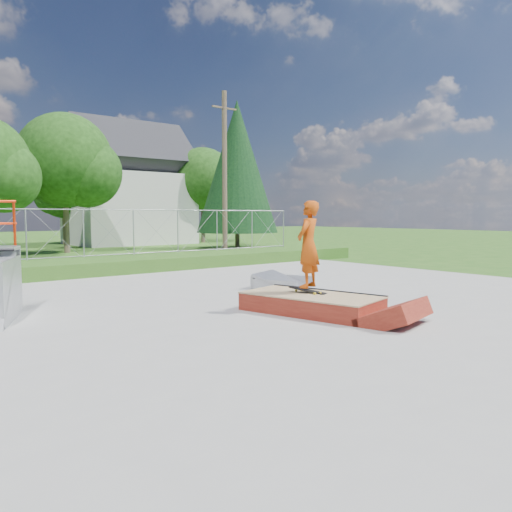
% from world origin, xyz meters
% --- Properties ---
extents(ground, '(120.00, 120.00, 0.00)m').
position_xyz_m(ground, '(0.00, 0.00, 0.00)').
color(ground, '#295919').
rests_on(ground, ground).
extents(concrete_pad, '(20.00, 16.00, 0.04)m').
position_xyz_m(concrete_pad, '(0.00, 0.00, 0.02)').
color(concrete_pad, '#989895').
rests_on(concrete_pad, ground).
extents(grass_berm, '(24.00, 3.00, 0.50)m').
position_xyz_m(grass_berm, '(0.00, 9.50, 0.25)').
color(grass_berm, '#295919').
rests_on(grass_berm, ground).
extents(grind_box, '(2.00, 3.08, 0.42)m').
position_xyz_m(grind_box, '(0.73, -0.63, 0.21)').
color(grind_box, maroon).
rests_on(grind_box, concrete_pad).
extents(flat_bank_ramp, '(1.81, 1.86, 0.41)m').
position_xyz_m(flat_bank_ramp, '(2.69, 2.39, 0.21)').
color(flat_bank_ramp, '#A4A6AC').
rests_on(flat_bank_ramp, concrete_pad).
extents(skateboard, '(0.54, 0.81, 0.13)m').
position_xyz_m(skateboard, '(0.81, -0.46, 0.47)').
color(skateboard, black).
rests_on(skateboard, grind_box).
extents(skater, '(0.79, 0.66, 1.84)m').
position_xyz_m(skater, '(0.81, -0.46, 1.38)').
color(skater, '#C0460D').
rests_on(skater, grind_box).
extents(chain_link_fence, '(20.00, 0.06, 1.80)m').
position_xyz_m(chain_link_fence, '(0.00, 10.50, 1.40)').
color(chain_link_fence, '#989BA1').
rests_on(chain_link_fence, grass_berm).
extents(gable_house, '(8.40, 6.08, 8.94)m').
position_xyz_m(gable_house, '(9.00, 26.00, 3.84)').
color(gable_house, silver).
rests_on(gable_house, ground).
extents(utility_pole, '(0.24, 0.24, 8.00)m').
position_xyz_m(utility_pole, '(7.50, 12.00, 4.00)').
color(utility_pole, brown).
rests_on(utility_pole, ground).
extents(tree_center, '(5.44, 5.12, 7.60)m').
position_xyz_m(tree_center, '(2.78, 19.81, 4.85)').
color(tree_center, brown).
rests_on(tree_center, ground).
extents(tree_right_far, '(5.10, 4.80, 7.12)m').
position_xyz_m(tree_right_far, '(14.27, 23.82, 4.54)').
color(tree_right_far, brown).
rests_on(tree_right_far, ground).
extents(tree_back_mid, '(4.08, 3.84, 5.70)m').
position_xyz_m(tree_back_mid, '(5.21, 27.86, 3.63)').
color(tree_back_mid, brown).
rests_on(tree_back_mid, ground).
extents(conifer_tree, '(5.04, 5.04, 9.10)m').
position_xyz_m(conifer_tree, '(12.00, 17.00, 5.05)').
color(conifer_tree, brown).
rests_on(conifer_tree, ground).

